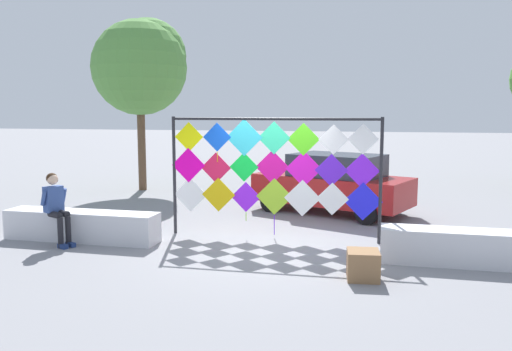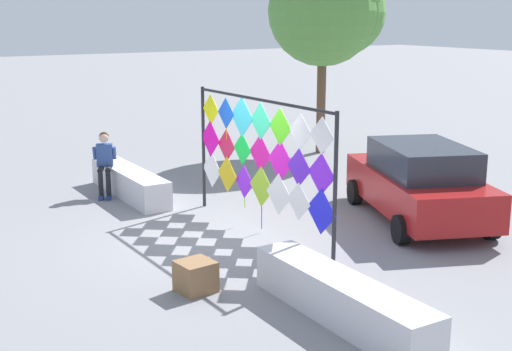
{
  "view_description": "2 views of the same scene",
  "coord_description": "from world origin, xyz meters",
  "px_view_note": "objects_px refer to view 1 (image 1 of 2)",
  "views": [
    {
      "loc": [
        2.14,
        -9.8,
        2.69
      ],
      "look_at": [
        -0.3,
        0.43,
        1.39
      ],
      "focal_mm": 36.36,
      "sensor_mm": 36.0,
      "label": 1
    },
    {
      "loc": [
        10.75,
        -5.84,
        4.07
      ],
      "look_at": [
        0.16,
        0.62,
        1.17
      ],
      "focal_mm": 48.74,
      "sensor_mm": 36.0,
      "label": 2
    }
  ],
  "objects_px": {
    "seated_vendor": "(56,203)",
    "cardboard_box_large": "(363,265)",
    "parked_car": "(333,183)",
    "kite_display_rack": "(273,165)",
    "tree_broadleaf": "(143,65)"
  },
  "relations": [
    {
      "from": "seated_vendor",
      "to": "tree_broadleaf",
      "type": "distance_m",
      "value": 8.34
    },
    {
      "from": "seated_vendor",
      "to": "cardboard_box_large",
      "type": "bearing_deg",
      "value": -7.04
    },
    {
      "from": "parked_car",
      "to": "tree_broadleaf",
      "type": "relative_size",
      "value": 0.76
    },
    {
      "from": "parked_car",
      "to": "kite_display_rack",
      "type": "bearing_deg",
      "value": -107.62
    },
    {
      "from": "kite_display_rack",
      "to": "tree_broadleaf",
      "type": "xyz_separation_m",
      "value": [
        -5.7,
        5.87,
        2.67
      ]
    },
    {
      "from": "kite_display_rack",
      "to": "tree_broadleaf",
      "type": "bearing_deg",
      "value": 134.17
    },
    {
      "from": "seated_vendor",
      "to": "tree_broadleaf",
      "type": "bearing_deg",
      "value": 102.01
    },
    {
      "from": "seated_vendor",
      "to": "tree_broadleaf",
      "type": "xyz_separation_m",
      "value": [
        -1.59,
        7.46,
        3.37
      ]
    },
    {
      "from": "kite_display_rack",
      "to": "seated_vendor",
      "type": "height_order",
      "value": "kite_display_rack"
    },
    {
      "from": "tree_broadleaf",
      "to": "cardboard_box_large",
      "type": "bearing_deg",
      "value": -46.99
    },
    {
      "from": "kite_display_rack",
      "to": "cardboard_box_large",
      "type": "height_order",
      "value": "kite_display_rack"
    },
    {
      "from": "seated_vendor",
      "to": "cardboard_box_large",
      "type": "distance_m",
      "value": 6.15
    },
    {
      "from": "seated_vendor",
      "to": "parked_car",
      "type": "distance_m",
      "value": 6.95
    },
    {
      "from": "seated_vendor",
      "to": "tree_broadleaf",
      "type": "height_order",
      "value": "tree_broadleaf"
    },
    {
      "from": "seated_vendor",
      "to": "cardboard_box_large",
      "type": "relative_size",
      "value": 2.83
    }
  ]
}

